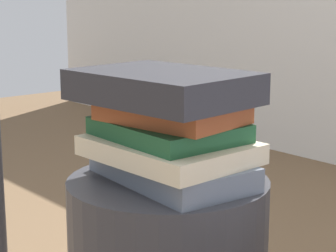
% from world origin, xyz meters
% --- Properties ---
extents(book_slate, '(0.30, 0.19, 0.04)m').
position_xyz_m(book_slate, '(0.01, 0.00, 0.56)').
color(book_slate, slate).
rests_on(book_slate, side_table).
extents(book_cream, '(0.27, 0.21, 0.03)m').
position_xyz_m(book_cream, '(0.01, -0.01, 0.60)').
color(book_cream, beige).
rests_on(book_cream, book_slate).
extents(book_forest, '(0.25, 0.19, 0.03)m').
position_xyz_m(book_forest, '(0.00, 0.00, 0.63)').
color(book_forest, '#1E512D').
rests_on(book_forest, book_cream).
extents(book_rust, '(0.25, 0.19, 0.03)m').
position_xyz_m(book_rust, '(0.01, -0.00, 0.66)').
color(book_rust, '#994723').
rests_on(book_rust, book_forest).
extents(book_charcoal, '(0.30, 0.23, 0.05)m').
position_xyz_m(book_charcoal, '(0.00, -0.01, 0.70)').
color(book_charcoal, '#28282D').
rests_on(book_charcoal, book_rust).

